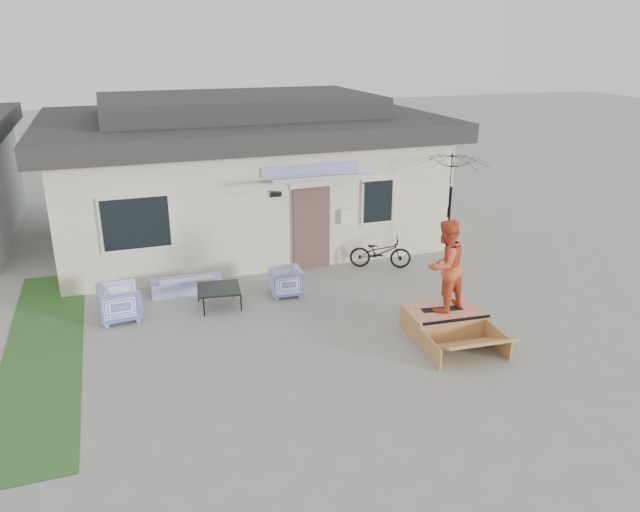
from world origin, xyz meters
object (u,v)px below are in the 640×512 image
object	(u,v)px
bicycle	(380,249)
patio_umbrella	(450,201)
loveseat	(186,279)
coffee_table	(219,297)
skater	(445,264)
armchair_right	(285,280)
skate_ramp	(442,321)
armchair_left	(120,301)
skateboard	(442,309)

from	to	relation	value
bicycle	patio_umbrella	size ratio (longest dim) A/B	0.71
loveseat	coffee_table	world-z (taller)	loveseat
skater	loveseat	bearing A→B (deg)	-60.48
armchair_right	coffee_table	world-z (taller)	armchair_right
loveseat	skate_ramp	bearing A→B (deg)	141.79
patio_umbrella	bicycle	bearing A→B (deg)	163.04
loveseat	skate_ramp	distance (m)	5.92
loveseat	armchair_right	size ratio (longest dim) A/B	2.26
loveseat	armchair_left	bearing A→B (deg)	35.69
skater	skate_ramp	bearing A→B (deg)	64.90
skateboard	skater	xyz separation A→B (m)	(0.00, 0.00, 0.95)
patio_umbrella	loveseat	bearing A→B (deg)	175.52
armchair_left	patio_umbrella	bearing A→B (deg)	-91.40
coffee_table	skate_ramp	distance (m)	4.82
loveseat	coffee_table	xyz separation A→B (m)	(0.57, -1.07, -0.09)
armchair_right	skateboard	world-z (taller)	armchair_right
bicycle	skate_ramp	bearing A→B (deg)	-161.91
skateboard	patio_umbrella	bearing A→B (deg)	66.82
loveseat	skater	distance (m)	6.00
loveseat	patio_umbrella	xyz separation A→B (m)	(6.54, -0.51, 1.43)
skate_ramp	skater	xyz separation A→B (m)	(0.00, 0.05, 1.21)
skateboard	loveseat	bearing A→B (deg)	149.13
armchair_left	bicycle	bearing A→B (deg)	-86.09
armchair_left	armchair_right	world-z (taller)	armchair_left
loveseat	armchair_right	distance (m)	2.32
armchair_right	bicycle	size ratio (longest dim) A/B	0.46
patio_umbrella	skate_ramp	world-z (taller)	patio_umbrella
armchair_left	patio_umbrella	distance (m)	8.17
bicycle	skateboard	bearing A→B (deg)	-161.93
armchair_left	patio_umbrella	world-z (taller)	patio_umbrella
bicycle	loveseat	bearing A→B (deg)	113.23
loveseat	coffee_table	distance (m)	1.22
coffee_table	bicycle	distance (m)	4.47
bicycle	coffee_table	bearing A→B (deg)	127.09
skateboard	skater	world-z (taller)	skater
skater	bicycle	bearing A→B (deg)	-116.50
coffee_table	bicycle	bearing A→B (deg)	13.69
coffee_table	patio_umbrella	size ratio (longest dim) A/B	0.41
coffee_table	loveseat	bearing A→B (deg)	118.03
armchair_left	skater	size ratio (longest dim) A/B	0.45
armchair_left	skate_ramp	xyz separation A→B (m)	(6.05, -2.76, -0.18)
armchair_left	coffee_table	distance (m)	2.08
skate_ramp	armchair_left	bearing A→B (deg)	159.42
armchair_left	coffee_table	xyz separation A→B (m)	(2.07, -0.05, -0.19)
coffee_table	skate_ramp	xyz separation A→B (m)	(3.99, -2.71, 0.01)
armchair_left	skater	xyz separation A→B (m)	(6.06, -2.71, 1.03)
armchair_right	skate_ramp	size ratio (longest dim) A/B	0.38
armchair_right	skater	distance (m)	3.87
skate_ramp	coffee_table	bearing A→B (deg)	149.73
armchair_left	armchair_right	distance (m)	3.63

